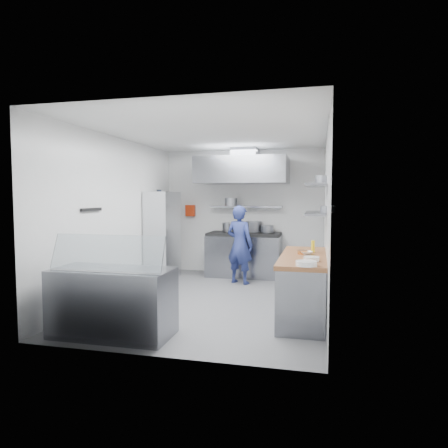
% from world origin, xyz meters
% --- Properties ---
extents(floor, '(5.00, 5.00, 0.00)m').
position_xyz_m(floor, '(0.00, 0.00, 0.00)').
color(floor, '#505052').
rests_on(floor, ground).
extents(ceiling, '(5.00, 5.00, 0.00)m').
position_xyz_m(ceiling, '(0.00, 0.00, 2.80)').
color(ceiling, silver).
rests_on(ceiling, wall_back).
extents(wall_back, '(3.60, 2.80, 0.02)m').
position_xyz_m(wall_back, '(0.00, 2.50, 1.40)').
color(wall_back, white).
rests_on(wall_back, floor).
extents(wall_front, '(3.60, 2.80, 0.02)m').
position_xyz_m(wall_front, '(0.00, -2.50, 1.40)').
color(wall_front, white).
rests_on(wall_front, floor).
extents(wall_left, '(2.80, 5.00, 0.02)m').
position_xyz_m(wall_left, '(-1.80, 0.00, 1.40)').
color(wall_left, white).
rests_on(wall_left, floor).
extents(wall_right, '(2.80, 5.00, 0.02)m').
position_xyz_m(wall_right, '(1.80, 0.00, 1.40)').
color(wall_right, white).
rests_on(wall_right, floor).
extents(gas_range, '(1.60, 0.80, 0.90)m').
position_xyz_m(gas_range, '(0.10, 2.10, 0.45)').
color(gas_range, gray).
rests_on(gas_range, floor).
extents(cooktop, '(1.57, 0.78, 0.06)m').
position_xyz_m(cooktop, '(0.10, 2.10, 0.93)').
color(cooktop, black).
rests_on(cooktop, gas_range).
extents(stock_pot_left, '(0.28, 0.28, 0.20)m').
position_xyz_m(stock_pot_left, '(-0.29, 2.24, 1.06)').
color(stock_pot_left, slate).
rests_on(stock_pot_left, cooktop).
extents(stock_pot_mid, '(0.34, 0.34, 0.24)m').
position_xyz_m(stock_pot_mid, '(0.27, 2.36, 1.08)').
color(stock_pot_mid, slate).
rests_on(stock_pot_mid, cooktop).
extents(stock_pot_right, '(0.28, 0.28, 0.16)m').
position_xyz_m(stock_pot_right, '(0.58, 2.26, 1.04)').
color(stock_pot_right, slate).
rests_on(stock_pot_right, cooktop).
extents(over_range_shelf, '(1.60, 0.30, 0.04)m').
position_xyz_m(over_range_shelf, '(0.10, 2.34, 1.52)').
color(over_range_shelf, gray).
rests_on(over_range_shelf, wall_back).
extents(shelf_pot_a, '(0.27, 0.27, 0.18)m').
position_xyz_m(shelf_pot_a, '(-0.21, 2.15, 1.63)').
color(shelf_pot_a, slate).
rests_on(shelf_pot_a, over_range_shelf).
extents(extractor_hood, '(1.90, 1.15, 0.55)m').
position_xyz_m(extractor_hood, '(0.10, 1.93, 2.30)').
color(extractor_hood, gray).
rests_on(extractor_hood, wall_back).
extents(hood_duct, '(0.55, 0.55, 0.24)m').
position_xyz_m(hood_duct, '(0.10, 2.15, 2.68)').
color(hood_duct, slate).
rests_on(hood_duct, extractor_hood).
extents(red_firebox, '(0.22, 0.10, 0.26)m').
position_xyz_m(red_firebox, '(-1.25, 2.44, 1.42)').
color(red_firebox, '#B42B0E').
rests_on(red_firebox, wall_back).
extents(chef, '(0.67, 0.55, 1.57)m').
position_xyz_m(chef, '(0.15, 1.34, 0.79)').
color(chef, navy).
rests_on(chef, floor).
extents(wire_rack, '(0.50, 0.90, 1.85)m').
position_xyz_m(wire_rack, '(-1.53, 1.41, 0.93)').
color(wire_rack, silver).
rests_on(wire_rack, floor).
extents(rack_bin_a, '(0.15, 0.19, 0.17)m').
position_xyz_m(rack_bin_a, '(-1.53, 1.12, 0.80)').
color(rack_bin_a, white).
rests_on(rack_bin_a, wire_rack).
extents(rack_bin_b, '(0.16, 0.20, 0.18)m').
position_xyz_m(rack_bin_b, '(-1.53, 1.49, 1.30)').
color(rack_bin_b, yellow).
rests_on(rack_bin_b, wire_rack).
extents(rack_jar, '(0.10, 0.10, 0.18)m').
position_xyz_m(rack_jar, '(-1.48, 1.11, 1.80)').
color(rack_jar, black).
rests_on(rack_jar, wire_rack).
extents(knife_strip, '(0.04, 0.55, 0.05)m').
position_xyz_m(knife_strip, '(-1.78, -0.90, 1.55)').
color(knife_strip, black).
rests_on(knife_strip, wall_left).
extents(prep_counter_base, '(0.62, 2.00, 0.84)m').
position_xyz_m(prep_counter_base, '(1.48, -0.60, 0.42)').
color(prep_counter_base, gray).
rests_on(prep_counter_base, floor).
extents(prep_counter_top, '(0.65, 2.04, 0.06)m').
position_xyz_m(prep_counter_top, '(1.48, -0.60, 0.87)').
color(prep_counter_top, brown).
rests_on(prep_counter_top, prep_counter_base).
extents(plate_stack_a, '(0.26, 0.26, 0.06)m').
position_xyz_m(plate_stack_a, '(1.55, -1.50, 0.93)').
color(plate_stack_a, white).
rests_on(plate_stack_a, prep_counter_top).
extents(plate_stack_b, '(0.21, 0.21, 0.06)m').
position_xyz_m(plate_stack_b, '(1.60, -1.12, 0.93)').
color(plate_stack_b, white).
rests_on(plate_stack_b, prep_counter_top).
extents(copper_pan, '(0.15, 0.15, 0.06)m').
position_xyz_m(copper_pan, '(1.46, -0.51, 0.93)').
color(copper_pan, '#C57637').
rests_on(copper_pan, prep_counter_top).
extents(squeeze_bottle, '(0.06, 0.06, 0.18)m').
position_xyz_m(squeeze_bottle, '(1.61, -0.25, 0.99)').
color(squeeze_bottle, yellow).
rests_on(squeeze_bottle, prep_counter_top).
extents(mixing_bowl, '(0.24, 0.24, 0.05)m').
position_xyz_m(mixing_bowl, '(1.51, -0.51, 0.92)').
color(mixing_bowl, white).
rests_on(mixing_bowl, prep_counter_top).
extents(wall_shelf_lower, '(0.30, 1.30, 0.04)m').
position_xyz_m(wall_shelf_lower, '(1.64, -0.30, 1.50)').
color(wall_shelf_lower, gray).
rests_on(wall_shelf_lower, wall_right).
extents(wall_shelf_upper, '(0.30, 1.30, 0.04)m').
position_xyz_m(wall_shelf_upper, '(1.64, -0.30, 1.92)').
color(wall_shelf_upper, gray).
rests_on(wall_shelf_upper, wall_right).
extents(shelf_pot_c, '(0.21, 0.21, 0.10)m').
position_xyz_m(shelf_pot_c, '(1.81, -0.54, 1.57)').
color(shelf_pot_c, slate).
rests_on(shelf_pot_c, wall_shelf_lower).
extents(shelf_pot_d, '(0.26, 0.26, 0.14)m').
position_xyz_m(shelf_pot_d, '(1.76, 0.01, 2.01)').
color(shelf_pot_d, slate).
rests_on(shelf_pot_d, wall_shelf_upper).
extents(display_case, '(1.50, 0.70, 0.85)m').
position_xyz_m(display_case, '(-0.82, -2.00, 0.42)').
color(display_case, gray).
rests_on(display_case, floor).
extents(display_glass, '(1.47, 0.19, 0.42)m').
position_xyz_m(display_glass, '(-0.82, -2.12, 1.07)').
color(display_glass, silver).
rests_on(display_glass, display_case).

